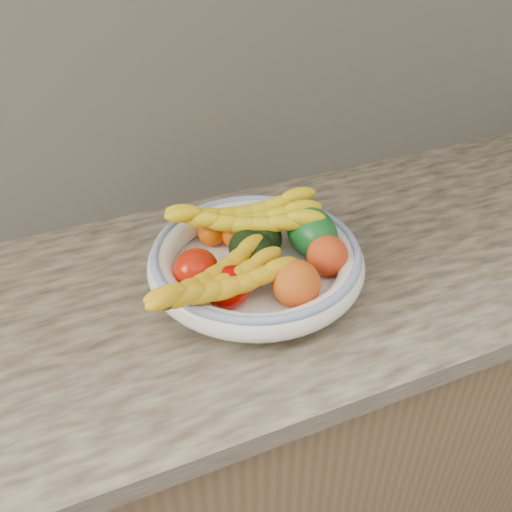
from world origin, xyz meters
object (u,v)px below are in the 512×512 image
object	(u,v)px
fruit_bowl	(256,261)
banana_bunch_back	(244,221)
banana_bunch_front	(219,285)
green_mango	(312,232)

from	to	relation	value
fruit_bowl	banana_bunch_back	bearing A→B (deg)	84.62
fruit_bowl	banana_bunch_front	world-z (taller)	banana_bunch_front
banana_bunch_back	green_mango	bearing A→B (deg)	-14.41
green_mango	banana_bunch_front	xyz separation A→B (m)	(-0.21, -0.08, 0.01)
green_mango	fruit_bowl	bearing A→B (deg)	179.37
banana_bunch_back	banana_bunch_front	distance (m)	0.18
green_mango	banana_bunch_back	distance (m)	0.13
fruit_bowl	green_mango	world-z (taller)	green_mango
green_mango	banana_bunch_back	size ratio (longest dim) A/B	0.41
banana_bunch_front	fruit_bowl	bearing A→B (deg)	20.61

